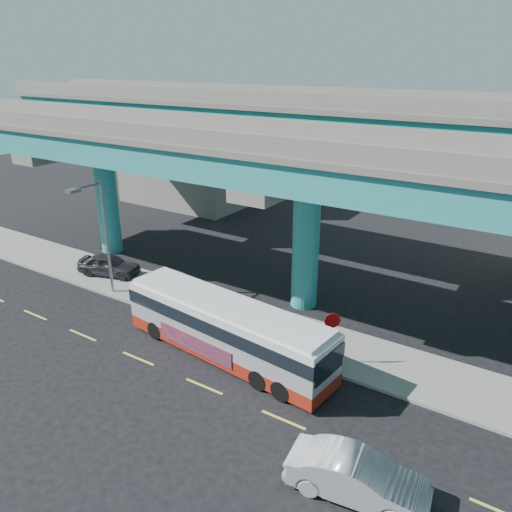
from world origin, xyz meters
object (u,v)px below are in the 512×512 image
Objects in this scene: stop_sign at (332,327)px; sedan at (357,477)px; street_lamp at (97,222)px; parked_car at (109,265)px; transit_bus at (226,327)px.

sedan is at bearing -75.96° from stop_sign.
stop_sign is (14.37, 0.71, -2.66)m from street_lamp.
parked_car is 4.88m from street_lamp.
transit_bus is 9.50m from sedan.
street_lamp is at bearing -153.15° from parked_car.
stop_sign is (4.50, 1.97, 0.45)m from transit_bus.
transit_bus is at bearing 54.40° from sedan.
street_lamp reaches higher than transit_bus.
transit_bus is 2.38× the size of sedan.
transit_bus reaches higher than sedan.
sedan is 19.51m from street_lamp.
parked_car is (-11.95, 3.43, -0.74)m from transit_bus.
street_lamp is at bearing 165.37° from stop_sign.
parked_car is at bearing 157.47° from stop_sign.
street_lamp reaches higher than stop_sign.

